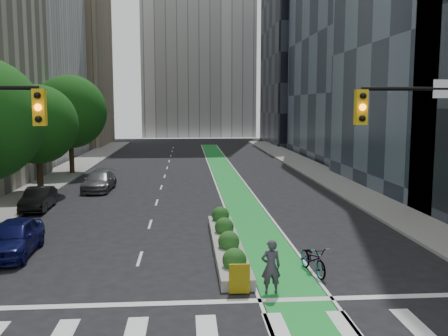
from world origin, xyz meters
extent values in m
plane|color=black|center=(0.00, 0.00, 0.00)|extent=(160.00, 160.00, 0.00)
cube|color=gray|center=(-11.80, 25.00, 0.07)|extent=(3.60, 90.00, 0.15)
cube|color=gray|center=(11.80, 25.00, 0.07)|extent=(3.60, 90.00, 0.15)
cube|color=#1A9332|center=(3.00, 30.00, 0.01)|extent=(2.20, 70.00, 0.01)
cube|color=tan|center=(-20.00, 66.00, 13.00)|extent=(14.00, 16.00, 26.00)
cube|color=black|center=(20.00, 68.00, 14.00)|extent=(14.00, 18.00, 28.00)
cylinder|color=black|center=(-11.00, 22.00, 2.24)|extent=(0.44, 0.44, 4.48)
sphere|color=#143F0D|center=(-11.00, 22.00, 4.96)|extent=(5.60, 5.60, 5.60)
cylinder|color=black|center=(-11.00, 32.00, 2.58)|extent=(0.44, 0.44, 5.15)
sphere|color=#143F0D|center=(-11.00, 32.00, 5.70)|extent=(6.60, 6.60, 6.60)
cube|color=gold|center=(-4.70, 0.50, 6.25)|extent=(0.34, 0.28, 1.05)
sphere|color=orange|center=(-4.70, 0.34, 6.25)|extent=(0.20, 0.20, 0.20)
cube|color=gold|center=(4.70, 0.50, 6.25)|extent=(0.34, 0.28, 1.05)
sphere|color=orange|center=(4.70, 0.34, 6.25)|extent=(0.20, 0.20, 0.20)
cube|color=white|center=(7.17, 0.47, 6.80)|extent=(0.55, 0.04, 0.55)
cube|color=gray|center=(1.20, 7.00, 0.20)|extent=(1.20, 10.00, 0.40)
cube|color=yellow|center=(1.20, 1.80, 0.55)|extent=(0.70, 0.12, 1.00)
sphere|color=#194C19|center=(1.20, 3.50, 0.65)|extent=(0.90, 0.90, 0.90)
sphere|color=#194C19|center=(1.20, 6.00, 0.65)|extent=(0.90, 0.90, 0.90)
sphere|color=#194C19|center=(1.20, 8.50, 0.65)|extent=(0.90, 0.90, 0.90)
sphere|color=#194C19|center=(1.20, 11.00, 0.65)|extent=(0.90, 0.90, 0.90)
imported|color=gray|center=(4.20, 3.70, 0.55)|extent=(1.11, 2.20, 1.10)
imported|color=#36323C|center=(2.26, 1.82, 0.93)|extent=(0.71, 0.49, 1.86)
imported|color=#0C0E48|center=(-7.84, 6.88, 0.76)|extent=(1.95, 4.54, 1.53)
imported|color=black|center=(-9.50, 16.27, 0.67)|extent=(1.58, 4.14, 1.35)
imported|color=#535658|center=(-7.00, 22.89, 0.71)|extent=(2.14, 4.93, 1.41)
camera|label=1|loc=(-0.52, -14.18, 6.32)|focal=40.00mm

